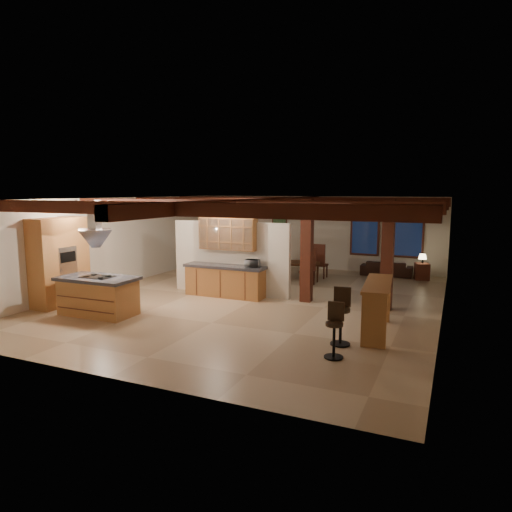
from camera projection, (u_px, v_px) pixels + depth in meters
The scene contains 22 objects.
ground at pixel (254, 300), 13.10m from camera, with size 12.00×12.00×0.00m, color tan.
room_walls at pixel (254, 239), 12.85m from camera, with size 12.00×12.00×12.00m.
ceiling_beams at pixel (254, 204), 12.71m from camera, with size 10.00×12.00×0.28m.
timber_posts at pixel (346, 241), 12.31m from camera, with size 2.50×0.30×2.90m.
partition_wall at pixel (231, 258), 13.80m from camera, with size 3.80×0.18×2.20m, color silver.
pantry_cabinet at pixel (60, 262), 12.45m from camera, with size 0.67×1.60×2.40m.
back_counter at pixel (225, 281), 13.54m from camera, with size 2.50×0.66×0.94m.
upper_display_cabinet at pixel (228, 234), 13.52m from camera, with size 1.80×0.36×0.95m.
range_hood at pixel (96, 245), 11.34m from camera, with size 1.10×1.10×1.40m.
back_windows at pixel (386, 234), 17.14m from camera, with size 2.70×0.07×1.70m.
framed_art at pixel (280, 225), 18.84m from camera, with size 0.65×0.05×0.85m.
recessed_cans at pixel (136, 200), 11.96m from camera, with size 3.16×2.46×0.03m.
kitchen_island at pixel (98, 295), 11.52m from camera, with size 2.01×1.09×0.99m.
dining_table at pixel (294, 271), 16.09m from camera, with size 1.79×1.00×0.63m, color #412110.
sofa at pixel (387, 268), 16.88m from camera, with size 1.84×0.72×0.54m, color black.
microwave at pixel (253, 263), 13.09m from camera, with size 0.40×0.27×0.22m, color silver.
bar_counter at pixel (377, 299), 9.97m from camera, with size 0.75×2.22×1.14m.
side_table at pixel (422, 272), 16.09m from camera, with size 0.47×0.47×0.59m, color #421E10.
table_lamp at pixel (423, 257), 16.01m from camera, with size 0.28×0.28×0.33m.
bar_stool_a at pixel (335, 330), 8.54m from camera, with size 0.37×0.37×1.05m.
bar_stool_b at pixel (341, 316), 9.27m from camera, with size 0.41×0.42×1.17m.
dining_chairs at pixel (295, 262), 16.05m from camera, with size 1.96×1.96×1.25m.
Camera 1 is at (5.22, -11.68, 3.12)m, focal length 32.00 mm.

